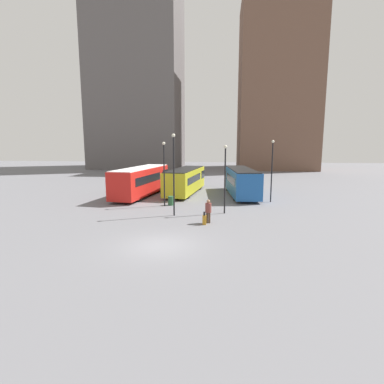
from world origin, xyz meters
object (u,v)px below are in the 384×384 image
lamp_post_2 (164,169)px  suitcase (204,220)px  traveler (208,209)px  lamp_post_1 (174,169)px  lamp_post_0 (225,174)px  lamp_post_3 (272,166)px  bus_2 (241,181)px  bus_0 (142,180)px  trash_bin (171,201)px  bus_1 (186,180)px

lamp_post_2 → suitcase: bearing=-56.4°
traveler → suitcase: 0.86m
lamp_post_1 → traveler: bearing=-35.4°
lamp_post_0 → lamp_post_3: (4.55, 5.39, 0.24)m
bus_2 → traveler: size_ratio=6.32×
bus_0 → trash_bin: bus_0 is taller
lamp_post_3 → suitcase: bearing=-123.4°
lamp_post_0 → lamp_post_2: bearing=155.7°
bus_2 → lamp_post_2: lamp_post_2 is taller
lamp_post_1 → trash_bin: lamp_post_1 is taller
bus_0 → bus_1: bearing=-57.0°
lamp_post_3 → lamp_post_0: bearing=-130.2°
bus_2 → lamp_post_2: size_ratio=1.86×
lamp_post_0 → lamp_post_3: 7.06m
suitcase → lamp_post_0: lamp_post_0 is taller
lamp_post_0 → bus_1: bearing=114.2°
lamp_post_0 → trash_bin: 6.41m
bus_0 → bus_2: bearing=-74.9°
lamp_post_1 → lamp_post_0: bearing=16.7°
suitcase → bus_1: bearing=12.8°
bus_2 → lamp_post_0: size_ratio=1.95×
lamp_post_1 → lamp_post_3: lamp_post_1 is taller
bus_2 → traveler: bearing=160.8°
traveler → bus_2: bearing=-13.4°
bus_0 → lamp_post_2: 6.68m
bus_1 → lamp_post_0: bearing=-149.1°
bus_1 → bus_2: bearing=-89.9°
lamp_post_0 → lamp_post_2: (-5.52, 2.49, 0.14)m
bus_1 → lamp_post_0: (4.51, -10.04, 1.74)m
suitcase → lamp_post_1: bearing=46.4°
bus_0 → trash_bin: size_ratio=13.17×
lamp_post_2 → lamp_post_1: bearing=-67.8°
bus_1 → traveler: (3.34, -13.26, -0.53)m
bus_0 → lamp_post_2: (3.61, -5.34, 1.73)m
bus_2 → lamp_post_2: 10.18m
lamp_post_0 → trash_bin: (-4.99, 2.82, -2.87)m
bus_2 → lamp_post_1: bearing=145.2°
lamp_post_2 → lamp_post_3: lamp_post_3 is taller
bus_2 → lamp_post_0: (-1.82, -9.30, 1.68)m
suitcase → lamp_post_2: lamp_post_2 is taller
bus_0 → suitcase: 13.91m
bus_1 → bus_2: 6.38m
bus_2 → lamp_post_3: 5.14m
lamp_post_0 → trash_bin: size_ratio=6.57×
lamp_post_1 → suitcase: bearing=-43.7°
bus_1 → trash_bin: size_ratio=12.50×
traveler → lamp_post_0: 4.11m
bus_1 → lamp_post_3: size_ratio=1.76×
lamp_post_2 → lamp_post_3: 10.48m
suitcase → lamp_post_3: (5.98, 9.06, 3.19)m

